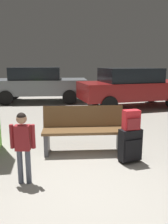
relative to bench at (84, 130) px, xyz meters
The scene contains 7 objects.
ground_plane 2.51m from the bench, 94.40° to the left, with size 18.00×18.00×0.10m, color gray.
bench is the anchor object (origin of this frame).
suitcase 0.98m from the bench, 41.89° to the right, with size 0.42×0.31×0.60m.
backpack_bright 1.03m from the bench, 41.95° to the right, with size 0.30×0.22×0.34m.
child 1.54m from the bench, 133.36° to the right, with size 0.36×0.23×1.06m.
parked_car_far 6.24m from the bench, 99.99° to the left, with size 4.20×2.01×1.51m.
parked_car_near 4.97m from the bench, 59.20° to the left, with size 4.28×2.19×1.51m.
Camera 1 is at (-0.47, -2.78, 1.75)m, focal length 37.26 mm.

